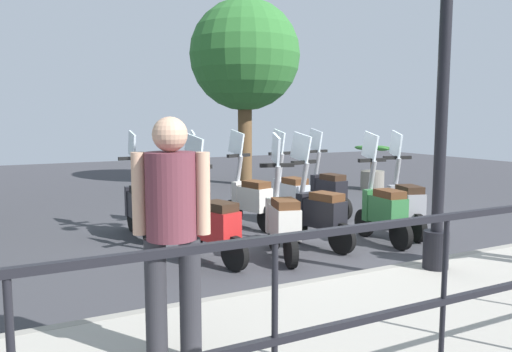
# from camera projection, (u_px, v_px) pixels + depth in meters

# --- Properties ---
(ground_plane) EXTENTS (28.00, 28.00, 0.00)m
(ground_plane) POSITION_uv_depth(u_px,v_px,m) (293.00, 237.00, 7.27)
(ground_plane) COLOR #38383D
(promenade_walkway) EXTENTS (2.20, 20.00, 0.15)m
(promenade_walkway) POSITION_uv_depth(u_px,v_px,m) (476.00, 303.00, 4.47)
(promenade_walkway) COLOR #A39E93
(promenade_walkway) RESTS_ON ground_plane
(lamp_post_near) EXTENTS (0.26, 0.90, 4.67)m
(lamp_post_near) POSITION_uv_depth(u_px,v_px,m) (444.00, 67.00, 5.02)
(lamp_post_near) COLOR black
(lamp_post_near) RESTS_ON promenade_walkway
(pedestrian_distant) EXTENTS (0.43, 0.45, 1.59)m
(pedestrian_distant) POSITION_uv_depth(u_px,v_px,m) (172.00, 222.00, 3.14)
(pedestrian_distant) COLOR #28282D
(pedestrian_distant) RESTS_ON promenade_walkway
(tree_distant) EXTENTS (2.79, 2.79, 4.69)m
(tree_distant) POSITION_uv_depth(u_px,v_px,m) (245.00, 56.00, 12.60)
(tree_distant) COLOR brown
(tree_distant) RESTS_ON ground_plane
(potted_palm) EXTENTS (1.06, 0.66, 1.05)m
(potted_palm) POSITION_uv_depth(u_px,v_px,m) (373.00, 171.00, 11.97)
(potted_palm) COLOR slate
(potted_palm) RESTS_ON ground_plane
(scooter_near_0) EXTENTS (1.20, 0.54, 1.54)m
(scooter_near_0) POSITION_uv_depth(u_px,v_px,m) (404.00, 203.00, 7.30)
(scooter_near_0) COLOR black
(scooter_near_0) RESTS_ON ground_plane
(scooter_near_1) EXTENTS (1.23, 0.44, 1.54)m
(scooter_near_1) POSITION_uv_depth(u_px,v_px,m) (383.00, 209.00, 6.87)
(scooter_near_1) COLOR black
(scooter_near_1) RESTS_ON ground_plane
(scooter_near_2) EXTENTS (1.21, 0.51, 1.54)m
(scooter_near_2) POSITION_uv_depth(u_px,v_px,m) (318.00, 212.00, 6.60)
(scooter_near_2) COLOR black
(scooter_near_2) RESTS_ON ground_plane
(scooter_near_3) EXTENTS (1.21, 0.53, 1.54)m
(scooter_near_3) POSITION_uv_depth(u_px,v_px,m) (282.00, 220.00, 6.12)
(scooter_near_3) COLOR black
(scooter_near_3) RESTS_ON ground_plane
(scooter_near_4) EXTENTS (1.20, 0.54, 1.54)m
(scooter_near_4) POSITION_uv_depth(u_px,v_px,m) (212.00, 224.00, 5.89)
(scooter_near_4) COLOR black
(scooter_near_4) RESTS_ON ground_plane
(scooter_far_0) EXTENTS (1.23, 0.44, 1.54)m
(scooter_far_0) POSITION_uv_depth(u_px,v_px,m) (327.00, 189.00, 8.71)
(scooter_far_0) COLOR black
(scooter_far_0) RESTS_ON ground_plane
(scooter_far_1) EXTENTS (1.23, 0.44, 1.54)m
(scooter_far_1) POSITION_uv_depth(u_px,v_px,m) (290.00, 194.00, 8.20)
(scooter_far_1) COLOR black
(scooter_far_1) RESTS_ON ground_plane
(scooter_far_2) EXTENTS (1.21, 0.52, 1.54)m
(scooter_far_2) POSITION_uv_depth(u_px,v_px,m) (250.00, 198.00, 7.78)
(scooter_far_2) COLOR black
(scooter_far_2) RESTS_ON ground_plane
(scooter_far_3) EXTENTS (1.22, 0.49, 1.54)m
(scooter_far_3) POSITION_uv_depth(u_px,v_px,m) (197.00, 201.00, 7.49)
(scooter_far_3) COLOR black
(scooter_far_3) RESTS_ON ground_plane
(scooter_far_4) EXTENTS (1.23, 0.44, 1.54)m
(scooter_far_4) POSITION_uv_depth(u_px,v_px,m) (140.00, 204.00, 7.20)
(scooter_far_4) COLOR black
(scooter_far_4) RESTS_ON ground_plane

